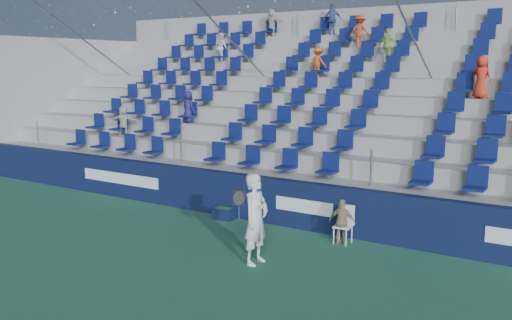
{
  "coord_description": "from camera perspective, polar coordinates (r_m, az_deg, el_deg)",
  "views": [
    {
      "loc": [
        8.09,
        -9.23,
        4.09
      ],
      "look_at": [
        0.2,
        2.8,
        1.7
      ],
      "focal_mm": 40.0,
      "sensor_mm": 36.0,
      "label": 1
    }
  ],
  "objects": [
    {
      "name": "ground",
      "position": [
        12.94,
        -7.66,
        -9.08
      ],
      "size": [
        70.0,
        70.0,
        0.0
      ],
      "primitive_type": "plane",
      "color": "#2B664A",
      "rests_on": "ground"
    },
    {
      "name": "line_judge_chair",
      "position": [
        13.49,
        8.86,
        -6.09
      ],
      "size": [
        0.43,
        0.44,
        0.89
      ],
      "color": "white",
      "rests_on": "ground"
    },
    {
      "name": "tennis_player",
      "position": [
        11.84,
        -0.02,
        -5.92
      ],
      "size": [
        0.69,
        0.7,
        1.91
      ],
      "color": "silver",
      "rests_on": "ground"
    },
    {
      "name": "ball_bin",
      "position": [
        15.42,
        -3.21,
        -5.3
      ],
      "size": [
        0.58,
        0.39,
        0.32
      ],
      "color": "#0E1834",
      "rests_on": "ground"
    },
    {
      "name": "grandstand",
      "position": [
        19.35,
        8.39,
        3.53
      ],
      "size": [
        24.0,
        8.17,
        6.63
      ],
      "color": "#979793",
      "rests_on": "ground"
    },
    {
      "name": "line_judge",
      "position": [
        13.36,
        8.61,
        -6.13
      ],
      "size": [
        0.65,
        0.35,
        1.06
      ],
      "primitive_type": "imported",
      "rotation": [
        0.0,
        0.0,
        3.3
      ],
      "color": "tan",
      "rests_on": "ground"
    },
    {
      "name": "sponsor_wall",
      "position": [
        15.19,
        0.1,
        -3.85
      ],
      "size": [
        24.0,
        0.32,
        1.2
      ],
      "color": "#10183C",
      "rests_on": "ground"
    }
  ]
}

